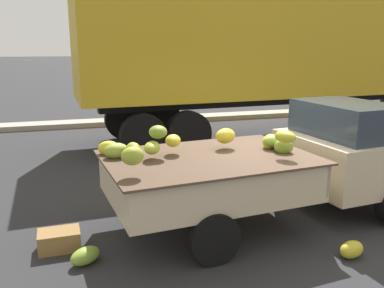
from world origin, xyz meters
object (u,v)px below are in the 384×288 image
Objects in this scene: fallen_banana_bunch_by_wheel at (352,250)px; produce_crate at (59,240)px; pickup_truck at (323,156)px; fallen_banana_bunch_near_tailgate at (85,256)px; semi_trailer at (294,46)px.

produce_crate is at bearing 159.93° from fallen_banana_bunch_by_wheel.
pickup_truck reaches higher than fallen_banana_bunch_near_tailgate.
fallen_banana_bunch_by_wheel is (-2.89, -6.59, -2.43)m from semi_trailer.
fallen_banana_bunch_by_wheel is (-0.50, -1.45, -0.77)m from pickup_truck.
fallen_banana_bunch_near_tailgate is (-3.65, -0.66, -0.78)m from pickup_truck.
pickup_truck reaches higher than fallen_banana_bunch_by_wheel.
fallen_banana_bunch_near_tailgate is at bearing -175.40° from pickup_truck.
semi_trailer is 23.28× the size of produce_crate.
pickup_truck reaches higher than produce_crate.
produce_crate is at bearing 177.09° from pickup_truck.
semi_trailer reaches higher than produce_crate.
produce_crate reaches higher than fallen_banana_bunch_near_tailgate.
produce_crate reaches higher than fallen_banana_bunch_by_wheel.
semi_trailer is 35.74× the size of fallen_banana_bunch_by_wheel.
fallen_banana_bunch_by_wheel is at bearing -114.73° from pickup_truck.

